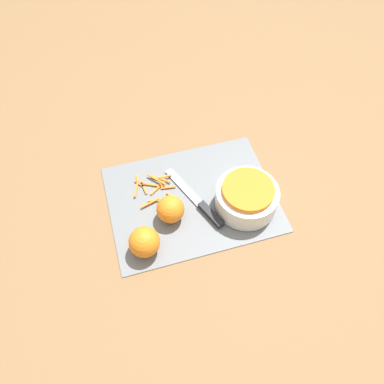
% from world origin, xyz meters
% --- Properties ---
extents(ground_plane, '(4.00, 4.00, 0.00)m').
position_xyz_m(ground_plane, '(0.00, 0.00, 0.00)').
color(ground_plane, olive).
extents(cutting_board, '(0.47, 0.35, 0.01)m').
position_xyz_m(cutting_board, '(0.00, 0.00, 0.00)').
color(cutting_board, slate).
rests_on(cutting_board, ground_plane).
extents(bowl_speckled, '(0.17, 0.17, 0.08)m').
position_xyz_m(bowl_speckled, '(-0.14, 0.06, 0.05)').
color(bowl_speckled, silver).
rests_on(bowl_speckled, cutting_board).
extents(knife, '(0.11, 0.23, 0.02)m').
position_xyz_m(knife, '(-0.02, 0.04, 0.01)').
color(knife, '#232328').
rests_on(knife, cutting_board).
extents(orange_left, '(0.08, 0.08, 0.08)m').
position_xyz_m(orange_left, '(0.16, 0.12, 0.05)').
color(orange_left, orange).
rests_on(orange_left, cutting_board).
extents(orange_right, '(0.08, 0.08, 0.08)m').
position_xyz_m(orange_right, '(0.07, 0.04, 0.04)').
color(orange_right, orange).
rests_on(orange_right, cutting_board).
extents(peel_pile, '(0.12, 0.14, 0.01)m').
position_xyz_m(peel_pile, '(0.10, -0.06, 0.01)').
color(peel_pile, orange).
rests_on(peel_pile, cutting_board).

